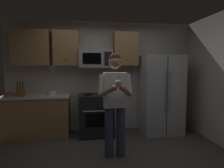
% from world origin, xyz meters
% --- Properties ---
extents(ground_plane, '(6.00, 6.00, 0.00)m').
position_xyz_m(ground_plane, '(0.00, 0.00, 0.00)').
color(ground_plane, '#474442').
extents(wall_back, '(4.40, 0.10, 2.60)m').
position_xyz_m(wall_back, '(0.00, 1.75, 1.30)').
color(wall_back, beige).
rests_on(wall_back, ground).
extents(oven_range, '(0.76, 0.70, 0.93)m').
position_xyz_m(oven_range, '(-0.15, 1.36, 0.46)').
color(oven_range, black).
rests_on(oven_range, ground).
extents(microwave, '(0.74, 0.41, 0.40)m').
position_xyz_m(microwave, '(-0.15, 1.48, 1.72)').
color(microwave, '#9EA0A5').
extents(refrigerator, '(0.90, 0.75, 1.80)m').
position_xyz_m(refrigerator, '(1.35, 1.32, 0.90)').
color(refrigerator, '#B7BABF').
rests_on(refrigerator, ground).
extents(cabinet_row_upper, '(2.78, 0.36, 0.76)m').
position_xyz_m(cabinet_row_upper, '(-0.72, 1.53, 1.95)').
color(cabinet_row_upper, '#9E7247').
extents(counter_left, '(1.44, 0.66, 0.92)m').
position_xyz_m(counter_left, '(-1.45, 1.38, 0.46)').
color(counter_left, '#9E7247').
rests_on(counter_left, ground).
extents(knife_block, '(0.16, 0.15, 0.32)m').
position_xyz_m(knife_block, '(-1.74, 1.33, 1.03)').
color(knife_block, brown).
rests_on(knife_block, counter_left).
extents(bowl_large_white, '(0.19, 0.19, 0.09)m').
position_xyz_m(bowl_large_white, '(-1.12, 1.40, 0.97)').
color(bowl_large_white, white).
rests_on(bowl_large_white, counter_left).
extents(bowl_small_colored, '(0.16, 0.16, 0.07)m').
position_xyz_m(bowl_small_colored, '(-1.98, 1.34, 0.96)').
color(bowl_small_colored, '#B24C3F').
rests_on(bowl_small_colored, counter_left).
extents(person, '(0.60, 0.48, 1.76)m').
position_xyz_m(person, '(0.10, 0.21, 1.00)').
color(person, '#383F59').
rests_on(person, ground).
extents(cupcake, '(0.09, 0.09, 0.17)m').
position_xyz_m(cupcake, '(0.10, -0.12, 1.29)').
color(cupcake, '#A87F56').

